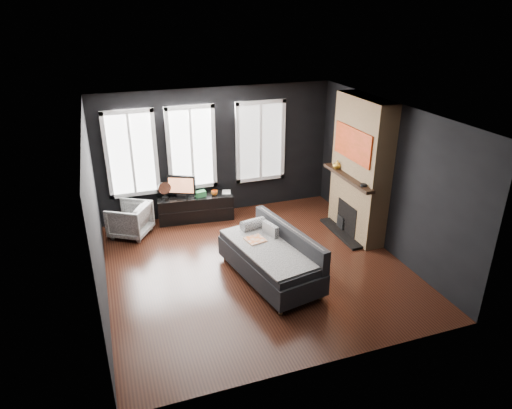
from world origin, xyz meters
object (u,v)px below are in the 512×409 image
object	(u,v)px
armchair	(130,218)
media_console	(196,207)
mug	(214,192)
sofa	(270,255)
book	(222,187)
monitor	(181,185)
mantel_vase	(337,165)

from	to	relation	value
armchair	media_console	bearing A→B (deg)	133.35
mug	sofa	bearing A→B (deg)	-83.73
mug	book	size ratio (longest dim) A/B	0.57
monitor	media_console	bearing A→B (deg)	19.37
mug	book	world-z (taller)	book
armchair	mug	xyz separation A→B (m)	(1.77, 0.19, 0.24)
sofa	mug	world-z (taller)	sofa
monitor	mantel_vase	xyz separation A→B (m)	(2.89, -1.21, 0.51)
sofa	book	world-z (taller)	sofa
sofa	mantel_vase	bearing A→B (deg)	25.40
sofa	book	size ratio (longest dim) A/B	8.50
armchair	monitor	size ratio (longest dim) A/B	1.21
mug	mantel_vase	world-z (taller)	mantel_vase
sofa	media_console	xyz separation A→B (m)	(-0.67, 2.65, -0.17)
mug	book	bearing A→B (deg)	23.11
sofa	monitor	size ratio (longest dim) A/B	3.36
sofa	armchair	distance (m)	3.12
mug	armchair	bearing A→B (deg)	-173.97
book	mantel_vase	distance (m)	2.44
armchair	media_console	distance (m)	1.40
sofa	mantel_vase	world-z (taller)	mantel_vase
sofa	armchair	xyz separation A→B (m)	(-2.04, 2.36, -0.07)
mug	mantel_vase	size ratio (longest dim) A/B	0.78
sofa	armchair	world-z (taller)	sofa
monitor	mantel_vase	size ratio (longest dim) A/B	3.48
media_console	sofa	bearing A→B (deg)	-69.96
book	sofa	bearing A→B (deg)	-88.12
mug	monitor	bearing A→B (deg)	169.00
sofa	monitor	xyz separation A→B (m)	(-0.94, 2.67, 0.37)
media_console	monitor	world-z (taller)	monitor
book	mantel_vase	bearing A→B (deg)	-29.78
armchair	monitor	world-z (taller)	monitor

